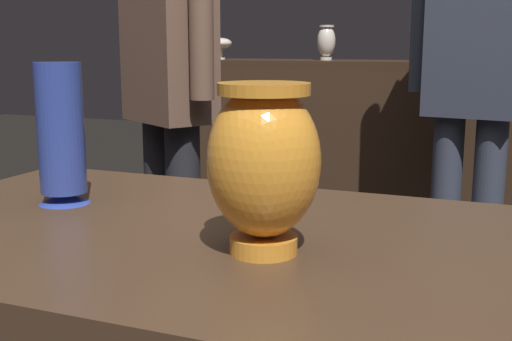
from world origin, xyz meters
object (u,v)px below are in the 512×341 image
Objects in this scene: visitor_near_left at (169,70)px; shelf_vase_left at (326,41)px; shelf_vase_center at (437,27)px; visitor_center_back at (474,72)px; vase_tall_behind at (61,135)px; vase_centerpiece at (264,162)px; shelf_vase_far_left at (220,44)px.

shelf_vase_left is at bearing -64.88° from visitor_near_left.
shelf_vase_center is 0.61m from visitor_center_back.
vase_tall_behind is 1.44× the size of shelf_vase_left.
shelf_vase_left is (-0.16, 2.17, 0.16)m from vase_tall_behind.
vase_tall_behind is 2.14m from shelf_vase_center.
shelf_vase_center is at bearing -60.65° from visitor_center_back.
visitor_center_back is at bearing -70.36° from shelf_vase_center.
visitor_center_back is at bearing -112.38° from visitor_near_left.
shelf_vase_center is at bearing -87.79° from visitor_near_left.
vase_tall_behind is 0.98m from visitor_near_left.
vase_centerpiece is 1.33× the size of shelf_vase_left.
vase_tall_behind is (-0.41, 0.12, -0.00)m from vase_centerpiece.
vase_tall_behind is at bearing -71.96° from shelf_vase_far_left.
vase_centerpiece is 2.22m from shelf_vase_center.
vase_centerpiece is 0.13× the size of visitor_near_left.
shelf_vase_center is 0.19× the size of visitor_near_left.
vase_centerpiece is at bearing 156.95° from visitor_near_left.
shelf_vase_center is 1.04m from shelf_vase_far_left.
shelf_vase_far_left is (-1.09, 2.21, 0.15)m from vase_centerpiece.
visitor_near_left is at bearing -72.65° from shelf_vase_far_left.
shelf_vase_center reaches higher than shelf_vase_left.
vase_centerpiece is 1.67m from visitor_center_back.
visitor_near_left is (-0.68, -1.17, -0.15)m from shelf_vase_center.
shelf_vase_center is 1.36m from visitor_near_left.
visitor_center_back is at bearing -23.84° from shelf_vase_far_left.
shelf_vase_far_left is at bearing -14.12° from visitor_center_back.
shelf_vase_far_left is 0.53m from shelf_vase_left.
vase_centerpiece is at bearing 94.61° from visitor_center_back.
shelf_vase_far_left is 1.35m from visitor_center_back.
vase_centerpiece is at bearing -63.80° from shelf_vase_far_left.
visitor_near_left is (-0.16, -1.25, -0.09)m from shelf_vase_left.
visitor_near_left is at bearing 45.08° from visitor_center_back.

